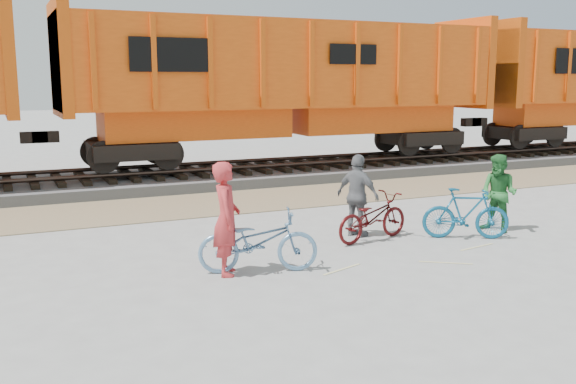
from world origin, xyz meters
The scene contains 11 objects.
ground centered at (0.00, 0.00, 0.00)m, with size 120.00×120.00×0.00m, color #9E9E99.
gravel_strip centered at (0.00, 5.50, 0.01)m, with size 120.00×3.00×0.02m, color #887554.
ballast_bed centered at (0.00, 9.00, 0.15)m, with size 120.00×4.00×0.30m, color slate.
track centered at (0.00, 9.00, 0.47)m, with size 120.00×2.60×0.24m.
hopper_car_center centered at (2.55, 9.00, 3.01)m, with size 14.00×3.13×4.65m.
bicycle_blue centered at (-2.30, -0.34, 0.51)m, with size 0.68×1.94×1.02m, color #5F8BB1.
bicycle_teal centered at (2.23, 0.03, 0.50)m, with size 0.47×1.68×1.01m, color #105378.
bicycle_maroon centered at (0.49, 0.67, 0.46)m, with size 0.61×1.76×0.92m, color #440C0D.
person_solo centered at (-2.80, -0.24, 0.91)m, with size 0.67×0.44×1.83m, color #B92E30.
person_man centered at (3.23, 0.23, 0.80)m, with size 0.78×0.60×1.60m, color #276D30.
person_woman centered at (0.39, 1.07, 0.82)m, with size 0.97×0.40×1.65m, color slate.
Camera 1 is at (-6.05, -9.70, 3.10)m, focal length 40.00 mm.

